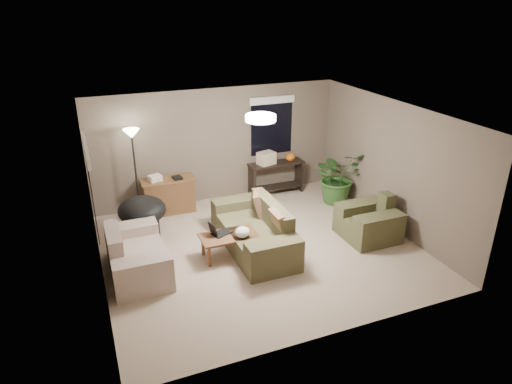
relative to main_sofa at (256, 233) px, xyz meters
name	(u,v)px	position (x,y,z in m)	size (l,w,h in m)	color
room_shell	(260,186)	(0.05, -0.09, 0.96)	(5.50, 5.50, 5.50)	tan
main_sofa	(256,233)	(0.00, 0.00, 0.00)	(0.95, 2.20, 0.85)	brown
throw_pillows	(269,213)	(0.26, 0.00, 0.36)	(0.39, 1.38, 0.47)	#8C7251
loveseat	(135,257)	(-2.16, -0.04, 0.00)	(0.90, 1.60, 0.85)	beige
armchair	(369,223)	(2.14, -0.44, 0.00)	(0.95, 1.00, 0.85)	#4C4B2D
coffee_table	(229,238)	(-0.55, -0.12, 0.06)	(1.00, 0.55, 0.42)	brown
laptop	(218,231)	(-0.72, -0.02, 0.19)	(0.41, 0.34, 0.24)	black
plastic_bag	(242,232)	(-0.35, -0.27, 0.22)	(0.27, 0.24, 0.19)	white
desk	(169,195)	(-1.15, 2.08, 0.08)	(1.10, 0.50, 0.75)	brown
desk_papers	(160,178)	(-1.31, 2.07, 0.51)	(0.70, 0.30, 0.12)	silver
console_table	(276,175)	(1.38, 2.17, 0.14)	(1.30, 0.40, 0.75)	black
pumpkin	(290,157)	(1.73, 2.17, 0.55)	(0.22, 0.22, 0.18)	orange
cardboard_box	(266,158)	(1.13, 2.17, 0.60)	(0.37, 0.28, 0.28)	beige
papasan_chair	(142,214)	(-1.83, 1.19, 0.17)	(1.00, 1.00, 0.80)	black
floor_lamp	(133,145)	(-1.79, 2.00, 1.30)	(0.32, 0.32, 1.91)	black
ceiling_fixture	(261,118)	(0.05, -0.09, 2.15)	(0.50, 0.50, 0.10)	white
houseplant	(337,182)	(2.45, 1.22, 0.17)	(1.08, 1.20, 0.94)	#2D5923
cat_scratching_post	(368,216)	(2.42, -0.04, -0.08)	(0.32, 0.32, 0.50)	tan
window_left	(89,172)	(-2.67, 0.21, 1.49)	(0.05, 1.56, 1.33)	black
window_back	(272,116)	(1.35, 2.39, 1.49)	(1.06, 0.05, 1.33)	black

